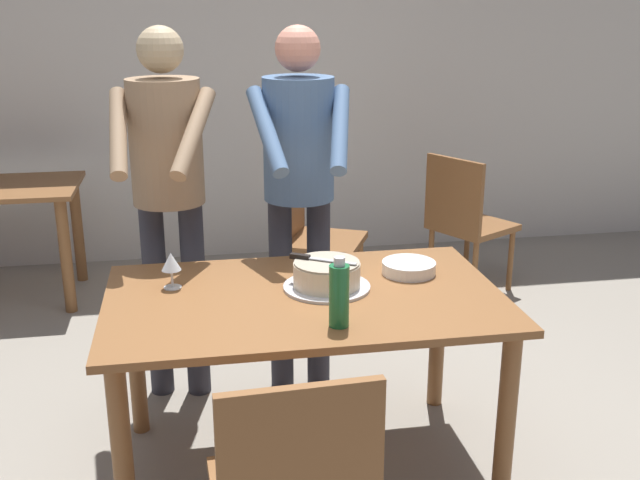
{
  "coord_description": "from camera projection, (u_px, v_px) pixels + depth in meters",
  "views": [
    {
      "loc": [
        -0.41,
        -2.62,
        1.82
      ],
      "look_at": [
        0.1,
        0.2,
        0.9
      ],
      "focal_mm": 42.16,
      "sensor_mm": 36.0,
      "label": 1
    }
  ],
  "objects": [
    {
      "name": "wine_glass_near",
      "position": [
        171.0,
        263.0,
        2.89
      ],
      "size": [
        0.08,
        0.08,
        0.14
      ],
      "color": "silver",
      "rests_on": "main_dining_table"
    },
    {
      "name": "person_standing_beside",
      "position": [
        168.0,
        176.0,
        3.33
      ],
      "size": [
        0.46,
        0.57,
        1.72
      ],
      "color": "#2D2D38",
      "rests_on": "ground_plane"
    },
    {
      "name": "person_cutting_cake",
      "position": [
        299.0,
        172.0,
        3.4
      ],
      "size": [
        0.47,
        0.56,
        1.72
      ],
      "color": "#2D2D38",
      "rests_on": "ground_plane"
    },
    {
      "name": "cake_knife",
      "position": [
        310.0,
        258.0,
        2.91
      ],
      "size": [
        0.24,
        0.16,
        0.02
      ],
      "color": "silver",
      "rests_on": "cake_on_platter"
    },
    {
      "name": "back_wall",
      "position": [
        243.0,
        69.0,
        5.3
      ],
      "size": [
        10.0,
        0.12,
        2.7
      ],
      "primitive_type": "cube",
      "color": "silver",
      "rests_on": "ground_plane"
    },
    {
      "name": "cake_on_platter",
      "position": [
        327.0,
        276.0,
        2.91
      ],
      "size": [
        0.34,
        0.34,
        0.11
      ],
      "color": "silver",
      "rests_on": "main_dining_table"
    },
    {
      "name": "water_bottle",
      "position": [
        339.0,
        295.0,
        2.55
      ],
      "size": [
        0.07,
        0.07,
        0.25
      ],
      "color": "#1E6B38",
      "rests_on": "main_dining_table"
    },
    {
      "name": "plate_stack",
      "position": [
        409.0,
        268.0,
        3.07
      ],
      "size": [
        0.22,
        0.22,
        0.05
      ],
      "color": "white",
      "rests_on": "main_dining_table"
    },
    {
      "name": "main_dining_table",
      "position": [
        305.0,
        321.0,
        2.89
      ],
      "size": [
        1.5,
        0.92,
        0.75
      ],
      "color": "brown",
      "rests_on": "ground_plane"
    },
    {
      "name": "ground_plane",
      "position": [
        306.0,
        464.0,
        3.08
      ],
      "size": [
        14.0,
        14.0,
        0.0
      ],
      "primitive_type": "plane",
      "color": "gray"
    },
    {
      "name": "background_chair_0",
      "position": [
        465.0,
        219.0,
        4.77
      ],
      "size": [
        0.6,
        0.6,
        0.9
      ],
      "color": "brown",
      "rests_on": "ground_plane"
    },
    {
      "name": "background_chair_1",
      "position": [
        312.0,
        231.0,
        4.52
      ],
      "size": [
        0.58,
        0.58,
        0.9
      ],
      "color": "brown",
      "rests_on": "ground_plane"
    }
  ]
}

